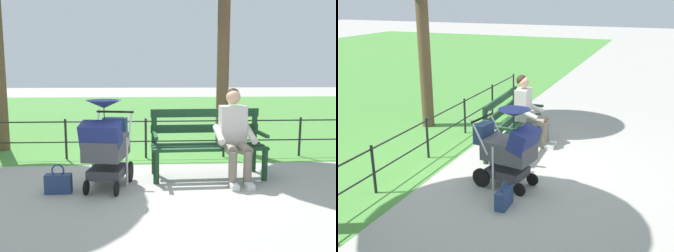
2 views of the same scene
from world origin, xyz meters
The scene contains 7 objects.
ground_plane centered at (0.00, 0.00, 0.00)m, with size 60.00×60.00×0.00m, color #9E9B93.
grass_lawn centered at (0.00, -8.80, 0.00)m, with size 40.00×16.00×0.01m, color #478438.
park_bench centered at (-0.88, -0.12, 0.53)m, with size 1.62×0.65×0.96m.
person_on_bench centered at (-1.22, 0.11, 0.68)m, with size 0.54×0.74×1.28m.
stroller centered at (0.49, 0.39, 0.59)m, with size 0.64×0.95×1.15m.
handbag centered at (1.08, 0.54, 0.13)m, with size 0.32×0.14×0.37m.
park_fence centered at (-0.28, -1.25, 0.42)m, with size 8.24×0.04×0.70m.
Camera 1 is at (-0.02, 4.95, 1.49)m, focal length 38.72 mm.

